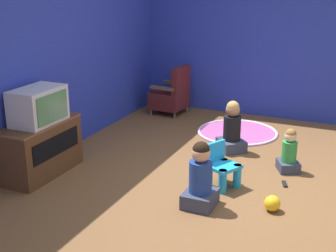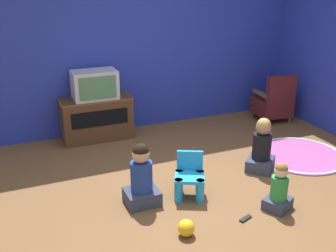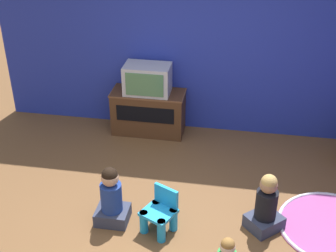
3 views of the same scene
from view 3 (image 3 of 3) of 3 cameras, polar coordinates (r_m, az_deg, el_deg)
ground_plane at (r=5.03m, az=1.95°, el=-13.47°), size 30.00×30.00×0.00m
wall_back at (r=6.43m, az=3.77°, el=10.41°), size 5.67×0.12×2.64m
tv_cabinet at (r=6.65m, az=-2.40°, el=1.80°), size 1.03×0.45×0.63m
television at (r=6.42m, az=-2.53°, el=5.72°), size 0.63×0.40×0.41m
yellow_kid_chair at (r=4.99m, az=-1.00°, el=-10.76°), size 0.42×0.41×0.48m
play_mat at (r=5.44m, az=19.50°, el=-11.48°), size 1.19×1.19×0.04m
child_watching_center at (r=5.07m, az=-6.91°, el=-8.79°), size 0.35×0.31×0.69m
child_watching_right at (r=5.06m, az=11.86°, el=-9.50°), size 0.46×0.46×0.68m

